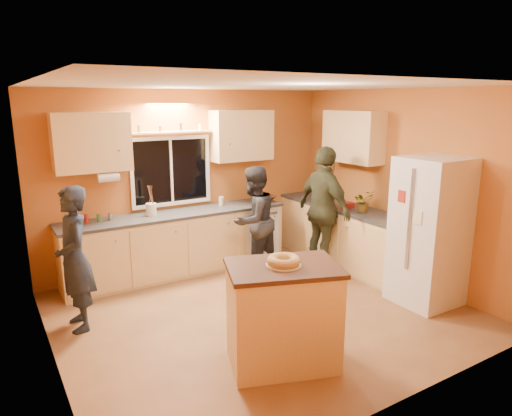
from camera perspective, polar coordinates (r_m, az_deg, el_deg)
ground at (r=5.54m, az=0.70°, el=-12.84°), size 4.50×4.50×0.00m
room_shell at (r=5.45m, az=-0.50°, el=4.60°), size 4.54×4.04×2.61m
back_counter at (r=6.78m, az=-6.89°, el=-3.88°), size 4.23×0.62×0.90m
right_counter at (r=6.88m, az=12.33°, el=-3.84°), size 0.62×1.84×0.90m
refrigerator at (r=5.89m, az=20.87°, el=-2.78°), size 0.72×0.70×1.80m
island at (r=4.37m, az=3.36°, el=-13.14°), size 1.19×1.00×0.98m
bundt_pastry at (r=4.16m, az=3.46°, el=-6.60°), size 0.31×0.31×0.09m
person_left at (r=5.27m, az=-21.72°, el=-5.96°), size 0.38×0.58×1.58m
person_center at (r=6.48m, az=-0.29°, el=-1.57°), size 0.91×0.81×1.56m
person_right at (r=6.61m, az=8.50°, el=-0.24°), size 0.47×1.08×1.82m
mixing_bowl at (r=7.16m, az=0.93°, el=1.21°), size 0.40×0.40×0.09m
utensil_crock at (r=6.41m, az=-12.97°, el=-0.19°), size 0.14×0.14×0.17m
potted_plant at (r=6.60m, az=13.23°, el=0.82°), size 0.32×0.29×0.31m
red_box at (r=6.86m, az=11.46°, el=0.33°), size 0.16×0.12×0.07m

